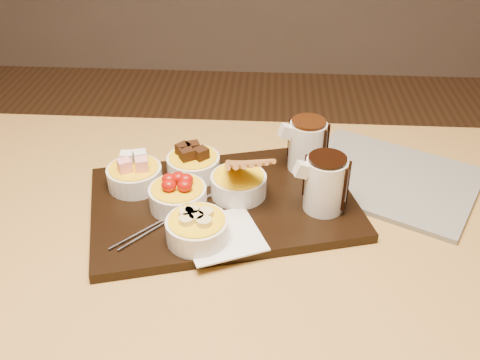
# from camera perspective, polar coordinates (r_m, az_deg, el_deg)

# --- Properties ---
(dining_table) EXTENTS (1.20, 0.80, 0.75)m
(dining_table) POSITION_cam_1_polar(r_m,az_deg,el_deg) (0.98, -3.67, -9.80)
(dining_table) COLOR #BE9046
(dining_table) RESTS_ON ground
(serving_board) EXTENTS (0.52, 0.41, 0.02)m
(serving_board) POSITION_cam_1_polar(r_m,az_deg,el_deg) (0.96, -1.80, -2.47)
(serving_board) COLOR black
(serving_board) RESTS_ON dining_table
(napkin) EXTENTS (0.16, 0.16, 0.00)m
(napkin) POSITION_cam_1_polar(r_m,az_deg,el_deg) (0.87, -1.92, -5.91)
(napkin) COLOR white
(napkin) RESTS_ON serving_board
(bowl_marshmallows) EXTENTS (0.10, 0.10, 0.04)m
(bowl_marshmallows) POSITION_cam_1_polar(r_m,az_deg,el_deg) (0.99, -11.15, 0.33)
(bowl_marshmallows) COLOR silver
(bowl_marshmallows) RESTS_ON serving_board
(bowl_cake) EXTENTS (0.10, 0.10, 0.04)m
(bowl_cake) POSITION_cam_1_polar(r_m,az_deg,el_deg) (1.01, -4.98, 1.51)
(bowl_cake) COLOR silver
(bowl_cake) RESTS_ON serving_board
(bowl_strawberries) EXTENTS (0.10, 0.10, 0.04)m
(bowl_strawberries) POSITION_cam_1_polar(r_m,az_deg,el_deg) (0.93, -6.63, -1.85)
(bowl_strawberries) COLOR silver
(bowl_strawberries) RESTS_ON serving_board
(bowl_biscotti) EXTENTS (0.10, 0.10, 0.04)m
(bowl_biscotti) POSITION_cam_1_polar(r_m,az_deg,el_deg) (0.95, -0.16, -0.55)
(bowl_biscotti) COLOR silver
(bowl_biscotti) RESTS_ON serving_board
(bowl_bananas) EXTENTS (0.10, 0.10, 0.04)m
(bowl_bananas) POSITION_cam_1_polar(r_m,az_deg,el_deg) (0.85, -4.59, -5.34)
(bowl_bananas) COLOR silver
(bowl_bananas) RESTS_ON serving_board
(pitcher_dark_chocolate) EXTENTS (0.09, 0.09, 0.10)m
(pitcher_dark_chocolate) POSITION_cam_1_polar(r_m,az_deg,el_deg) (0.91, 9.06, -0.49)
(pitcher_dark_chocolate) COLOR silver
(pitcher_dark_chocolate) RESTS_ON serving_board
(pitcher_milk_chocolate) EXTENTS (0.09, 0.09, 0.10)m
(pitcher_milk_chocolate) POSITION_cam_1_polar(r_m,az_deg,el_deg) (1.02, 7.16, 3.62)
(pitcher_milk_chocolate) COLOR silver
(pitcher_milk_chocolate) RESTS_ON serving_board
(fondue_skewers) EXTENTS (0.21, 0.20, 0.01)m
(fondue_skewers) POSITION_cam_1_polar(r_m,az_deg,el_deg) (0.92, -7.02, -3.60)
(fondue_skewers) COLOR silver
(fondue_skewers) RESTS_ON serving_board
(newspaper) EXTENTS (0.40, 0.37, 0.01)m
(newspaper) POSITION_cam_1_polar(r_m,az_deg,el_deg) (1.07, 15.51, 0.17)
(newspaper) COLOR beige
(newspaper) RESTS_ON dining_table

